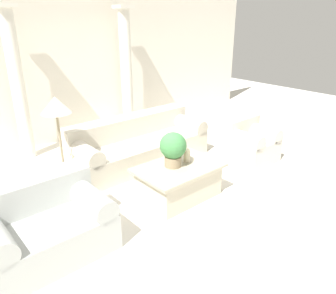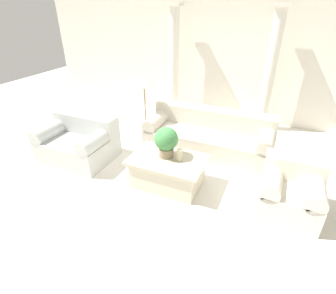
{
  "view_description": "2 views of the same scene",
  "coord_description": "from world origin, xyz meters",
  "views": [
    {
      "loc": [
        -2.88,
        -3.49,
        2.45
      ],
      "look_at": [
        0.08,
        -0.05,
        0.6
      ],
      "focal_mm": 35.0,
      "sensor_mm": 36.0,
      "label": 1
    },
    {
      "loc": [
        1.34,
        -3.66,
        2.64
      ],
      "look_at": [
        -0.15,
        -0.32,
        0.6
      ],
      "focal_mm": 28.0,
      "sensor_mm": 36.0,
      "label": 2
    }
  ],
  "objects": [
    {
      "name": "loveseat",
      "position": [
        -1.97,
        -0.35,
        0.34
      ],
      "size": [
        1.31,
        0.96,
        0.78
      ],
      "color": "#B9BCB8",
      "rests_on": "ground_plane"
    },
    {
      "name": "floor_lamp",
      "position": [
        -1.19,
        0.85,
        1.22
      ],
      "size": [
        0.42,
        0.42,
        1.4
      ],
      "color": "gray",
      "rests_on": "ground_plane"
    },
    {
      "name": "armchair",
      "position": [
        1.72,
        -0.33,
        0.34
      ],
      "size": [
        0.81,
        0.78,
        0.75
      ],
      "color": "beige",
      "rests_on": "ground_plane"
    },
    {
      "name": "pillar_candle",
      "position": [
        0.1,
        -0.44,
        0.58
      ],
      "size": [
        0.09,
        0.09,
        0.19
      ],
      "color": "beige",
      "rests_on": "coffee_table"
    },
    {
      "name": "ground_plane",
      "position": [
        0.0,
        0.0,
        0.0
      ],
      "size": [
        16.0,
        16.0,
        0.0
      ],
      "primitive_type": "plane",
      "color": "silver"
    },
    {
      "name": "column_right",
      "position": [
        1.03,
        2.4,
        1.33
      ],
      "size": [
        0.33,
        0.33,
        2.61
      ],
      "color": "silver",
      "rests_on": "ground_plane"
    },
    {
      "name": "coffee_table",
      "position": [
        -0.08,
        -0.48,
        0.25
      ],
      "size": [
        1.19,
        0.79,
        0.48
      ],
      "color": "beige",
      "rests_on": "ground_plane"
    },
    {
      "name": "potted_plant",
      "position": [
        -0.14,
        -0.41,
        0.76
      ],
      "size": [
        0.37,
        0.37,
        0.49
      ],
      "color": "#937F60",
      "rests_on": "coffee_table"
    },
    {
      "name": "column_left",
      "position": [
        -1.19,
        2.4,
        1.33
      ],
      "size": [
        0.33,
        0.33,
        2.61
      ],
      "color": "silver",
      "rests_on": "ground_plane"
    },
    {
      "name": "wall_back",
      "position": [
        0.0,
        2.78,
        1.6
      ],
      "size": [
        10.0,
        0.06,
        3.2
      ],
      "color": "silver",
      "rests_on": "ground_plane"
    },
    {
      "name": "sofa_long",
      "position": [
        0.2,
        0.91,
        0.32
      ],
      "size": [
        2.44,
        0.96,
        0.78
      ],
      "color": "beige",
      "rests_on": "ground_plane"
    }
  ]
}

